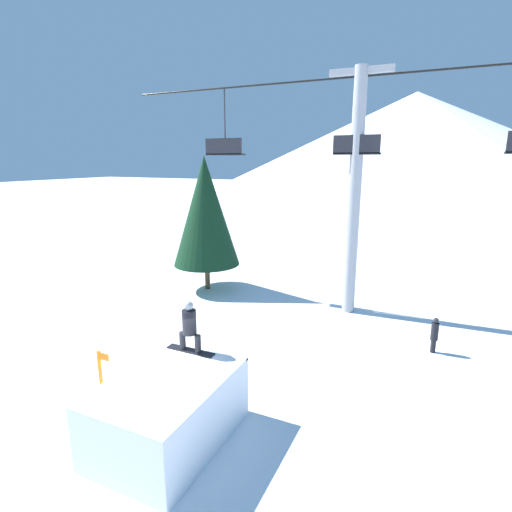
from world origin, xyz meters
TOP-DOWN VIEW (x-y plane):
  - ground_plane at (0.00, 0.00)m, footprint 220.00×220.00m
  - mountain_ridge at (0.00, 78.29)m, footprint 80.37×80.37m
  - snow_ramp at (1.10, -0.15)m, footprint 2.37×3.35m
  - snowboarder at (0.81, 1.20)m, footprint 1.32×0.35m
  - chairlift at (3.03, 9.69)m, footprint 20.71×0.51m
  - pine_tree_near at (-4.02, 9.76)m, footprint 3.21×3.21m
  - trail_marker at (-1.69, 0.54)m, footprint 0.41×0.10m
  - distant_skier at (6.45, 7.11)m, footprint 0.24×0.24m

SIDE VIEW (x-z plane):
  - ground_plane at x=0.00m, z-range 0.00..0.00m
  - distant_skier at x=6.45m, z-range 0.05..1.28m
  - trail_marker at x=-1.69m, z-range 0.05..1.36m
  - snow_ramp at x=1.10m, z-range 0.00..1.55m
  - snowboarder at x=0.81m, z-range 1.55..2.91m
  - pine_tree_near at x=-4.02m, z-range 0.63..7.13m
  - chairlift at x=3.03m, z-range 0.68..10.41m
  - mountain_ridge at x=0.00m, z-range 0.00..18.71m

